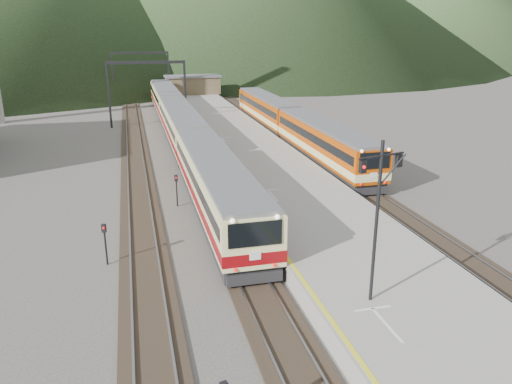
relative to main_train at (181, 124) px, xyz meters
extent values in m
cube|color=black|center=(0.00, -3.59, -2.07)|extent=(2.60, 200.00, 0.12)
cube|color=slate|center=(-0.72, -3.59, -1.97)|extent=(0.10, 200.00, 0.14)
cube|color=slate|center=(0.72, -3.59, -1.97)|extent=(0.10, 200.00, 0.14)
cube|color=black|center=(-5.00, -3.59, -2.07)|extent=(2.60, 200.00, 0.12)
cube|color=slate|center=(-5.72, -3.59, -1.97)|extent=(0.10, 200.00, 0.14)
cube|color=slate|center=(-4.28, -3.59, -1.97)|extent=(0.10, 200.00, 0.14)
cube|color=black|center=(11.50, -3.59, -2.07)|extent=(2.60, 200.00, 0.12)
cube|color=slate|center=(10.78, -3.59, -1.97)|extent=(0.10, 200.00, 0.14)
cube|color=slate|center=(12.22, -3.59, -1.97)|extent=(0.10, 200.00, 0.14)
cube|color=gray|center=(5.60, -5.59, -1.63)|extent=(8.00, 100.00, 1.00)
cube|color=black|center=(-7.50, 11.41, 1.87)|extent=(0.25, 0.25, 8.00)
cube|color=black|center=(1.80, 11.41, 1.87)|extent=(0.25, 0.25, 8.00)
cube|color=black|center=(-2.85, 11.41, 5.67)|extent=(9.30, 0.22, 0.35)
cube|color=black|center=(-7.50, 36.41, 1.87)|extent=(0.25, 0.25, 8.00)
cube|color=black|center=(1.80, 36.41, 1.87)|extent=(0.25, 0.25, 8.00)
cube|color=black|center=(-2.85, 36.41, 5.67)|extent=(9.30, 0.22, 0.35)
cube|color=brown|center=(5.60, 34.41, 0.27)|extent=(9.00, 4.00, 2.80)
cube|color=slate|center=(5.60, 34.41, 1.82)|extent=(9.40, 4.40, 0.30)
cube|color=#E5DB8E|center=(0.00, -21.45, 0.00)|extent=(3.12, 20.95, 3.80)
cube|color=#E5DB8E|center=(0.00, 0.00, 0.00)|extent=(3.12, 20.95, 3.80)
cube|color=#E5DB8E|center=(0.00, 21.45, 0.00)|extent=(3.12, 20.95, 3.80)
cube|color=#AB3F04|center=(11.50, -11.60, -0.17)|extent=(2.83, 19.03, 3.46)
cube|color=#AB3F04|center=(11.50, 7.93, -0.17)|extent=(2.83, 19.03, 3.46)
cylinder|color=black|center=(4.03, -35.71, 2.27)|extent=(0.14, 0.14, 6.80)
cube|color=black|center=(4.03, -35.71, 5.07)|extent=(2.15, 0.61, 0.07)
cube|color=black|center=(3.16, -35.93, 4.77)|extent=(0.29, 0.24, 0.50)
cube|color=black|center=(4.90, -35.49, 4.77)|extent=(0.29, 0.24, 0.50)
cylinder|color=black|center=(-2.43, -19.40, -1.13)|extent=(0.10, 0.10, 2.00)
cube|color=black|center=(-2.43, -19.40, -0.08)|extent=(0.24, 0.19, 0.45)
cylinder|color=black|center=(-6.90, -27.53, -1.13)|extent=(0.10, 0.10, 2.00)
cube|color=black|center=(-6.90, -27.53, -0.08)|extent=(0.26, 0.22, 0.45)
camera|label=1|loc=(-5.12, -52.40, 9.70)|focal=35.00mm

